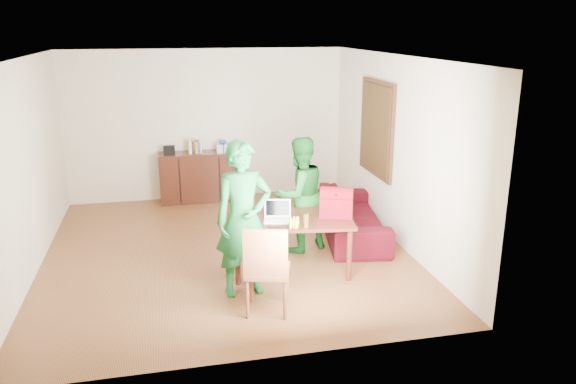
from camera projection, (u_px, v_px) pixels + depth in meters
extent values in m
cube|color=#492412|center=(227.00, 255.00, 8.01)|extent=(5.00, 5.50, 0.10)
cube|color=white|center=(220.00, 53.00, 7.20)|extent=(5.00, 5.50, 0.10)
cube|color=beige|center=(207.00, 124.00, 10.22)|extent=(5.00, 0.10, 2.70)
cube|color=beige|center=(259.00, 230.00, 4.99)|extent=(5.00, 0.10, 2.70)
cube|color=beige|center=(22.00, 169.00, 7.07)|extent=(0.10, 5.50, 2.70)
cube|color=beige|center=(399.00, 150.00, 8.14)|extent=(0.10, 5.50, 2.70)
cube|color=#3F2614|center=(376.00, 128.00, 8.72)|extent=(0.04, 1.28, 1.48)
cube|color=#4D2E17|center=(375.00, 129.00, 8.71)|extent=(0.01, 1.18, 1.36)
cube|color=black|center=(199.00, 177.00, 10.17)|extent=(1.40, 0.45, 0.90)
cube|color=black|center=(169.00, 150.00, 9.91)|extent=(0.20, 0.14, 0.14)
cube|color=#A8A7B0|center=(223.00, 148.00, 10.11)|extent=(0.24, 0.22, 0.14)
ellipsoid|color=#1B46B0|center=(223.00, 142.00, 10.08)|extent=(0.14, 0.14, 0.07)
cube|color=black|center=(291.00, 220.00, 7.17)|extent=(1.65, 1.08, 0.04)
cylinder|color=black|center=(238.00, 259.00, 6.88)|extent=(0.07, 0.07, 0.69)
cylinder|color=black|center=(349.00, 255.00, 6.99)|extent=(0.07, 0.07, 0.69)
cylinder|color=black|center=(238.00, 238.00, 7.56)|extent=(0.07, 0.07, 0.69)
cylinder|color=black|center=(340.00, 235.00, 7.67)|extent=(0.07, 0.07, 0.69)
cube|color=brown|center=(268.00, 271.00, 6.21)|extent=(0.58, 0.57, 0.05)
cube|color=brown|center=(265.00, 254.00, 5.93)|extent=(0.47, 0.16, 0.54)
imported|color=#156028|center=(244.00, 219.00, 6.52)|extent=(0.73, 0.52, 1.86)
imported|color=#145E1C|center=(300.00, 195.00, 7.84)|extent=(0.96, 0.86, 1.64)
cube|color=white|center=(277.00, 220.00, 7.07)|extent=(0.38, 0.30, 0.02)
cube|color=black|center=(277.00, 211.00, 7.03)|extent=(0.35, 0.15, 0.21)
cylinder|color=#543913|center=(306.00, 220.00, 6.82)|extent=(0.08, 0.08, 0.19)
cube|color=#68060B|center=(336.00, 205.00, 7.20)|extent=(0.48, 0.38, 0.31)
imported|color=#380712|center=(352.00, 216.00, 8.54)|extent=(1.16, 2.23, 0.62)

